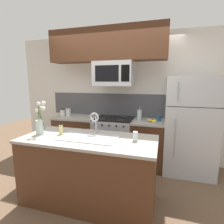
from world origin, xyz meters
TOP-DOWN VIEW (x-y plane):
  - ground_plane at (0.00, 0.00)m, footprint 10.00×10.00m
  - rear_partition at (0.30, 1.28)m, footprint 5.20×0.10m
  - splash_band at (0.00, 1.22)m, footprint 3.09×0.01m
  - back_counter_left at (-0.81, 0.90)m, footprint 0.90×0.65m
  - back_counter_right at (0.68, 0.90)m, footprint 0.62×0.65m
  - stove_range at (0.00, 0.90)m, footprint 0.76×0.64m
  - microwave at (0.00, 0.88)m, footprint 0.74×0.40m
  - upper_cabinet_band at (-0.14, 0.85)m, footprint 2.22×0.34m
  - refrigerator at (1.40, 0.92)m, footprint 0.85×0.74m
  - storage_jar_tall at (-1.15, 0.89)m, footprint 0.10×0.10m
  - storage_jar_medium at (-1.02, 0.89)m, footprint 0.10×0.10m
  - banana_bunch at (0.76, 0.84)m, footprint 0.19×0.16m
  - french_press at (0.50, 0.96)m, footprint 0.09×0.09m
  - coffee_tin at (0.87, 0.95)m, footprint 0.08×0.08m
  - island_counter at (-0.00, -0.35)m, footprint 1.79×0.79m
  - kitchen_sink at (0.01, -0.35)m, footprint 0.76×0.42m
  - sink_faucet at (0.02, -0.14)m, footprint 0.14×0.14m
  - dish_soap_bottle at (-0.43, -0.31)m, footprint 0.06×0.05m
  - spare_glass at (0.62, -0.30)m, footprint 0.06×0.06m
  - flower_vase at (-0.71, -0.39)m, footprint 0.15×0.18m

SIDE VIEW (x-z plane):
  - ground_plane at x=0.00m, z-range 0.00..0.00m
  - island_counter at x=0.00m, z-range 0.00..0.91m
  - back_counter_left at x=-0.81m, z-range 0.00..0.91m
  - back_counter_right at x=0.68m, z-range 0.00..0.91m
  - stove_range at x=0.00m, z-range 0.00..0.93m
  - kitchen_sink at x=0.01m, z-range 0.76..0.92m
  - refrigerator at x=1.40m, z-range 0.00..1.73m
  - banana_bunch at x=0.76m, z-range 0.89..0.97m
  - coffee_tin at x=0.87m, z-range 0.91..1.02m
  - spare_glass at x=0.62m, z-range 0.91..1.03m
  - dish_soap_bottle at x=-0.43m, z-range 0.90..1.06m
  - storage_jar_tall at x=-1.15m, z-range 0.91..1.06m
  - storage_jar_medium at x=-1.02m, z-range 0.91..1.07m
  - french_press at x=0.50m, z-range 0.88..1.14m
  - flower_vase at x=-0.71m, z-range 0.83..1.30m
  - sink_faucet at x=0.02m, z-range 0.95..1.26m
  - splash_band at x=0.00m, z-range 0.91..1.39m
  - rear_partition at x=0.30m, z-range 0.00..2.60m
  - microwave at x=0.00m, z-range 1.56..2.01m
  - upper_cabinet_band at x=-0.14m, z-range 2.01..2.61m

